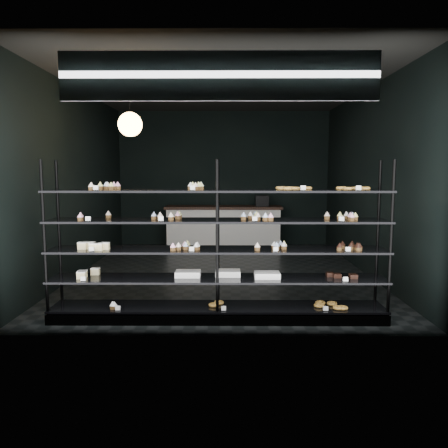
% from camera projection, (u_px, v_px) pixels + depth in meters
% --- Properties ---
extents(room, '(5.01, 6.01, 3.20)m').
position_uv_depth(room, '(222.00, 182.00, 7.53)').
color(room, black).
rests_on(room, ground).
extents(display_shelf, '(4.00, 0.50, 1.91)m').
position_uv_depth(display_shelf, '(216.00, 268.00, 5.21)').
color(display_shelf, black).
rests_on(display_shelf, room).
extents(signage, '(3.30, 0.05, 0.50)m').
position_uv_depth(signage, '(219.00, 76.00, 4.49)').
color(signage, '#0C0D3C').
rests_on(signage, room).
extents(pendant_lamp, '(0.35, 0.35, 0.90)m').
position_uv_depth(pendant_lamp, '(130.00, 124.00, 6.28)').
color(pendant_lamp, black).
rests_on(pendant_lamp, room).
extents(service_counter, '(2.68, 0.65, 1.23)m').
position_uv_depth(service_counter, '(224.00, 227.00, 10.14)').
color(service_counter, silver).
rests_on(service_counter, room).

